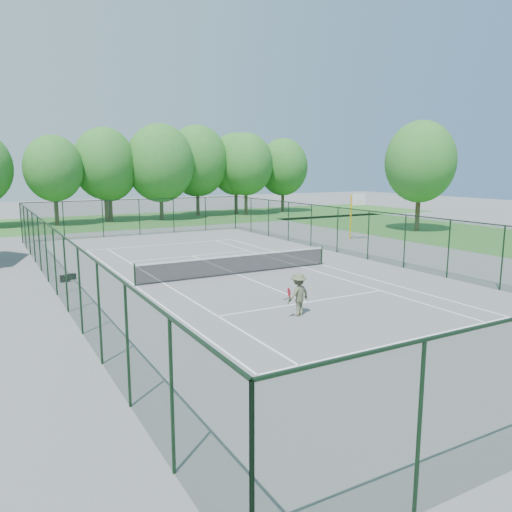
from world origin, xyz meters
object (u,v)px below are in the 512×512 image
(sports_bag_a, at_px, (65,278))
(tennis_player, at_px, (298,294))
(tennis_net, at_px, (238,264))
(basketball_goal, at_px, (355,207))

(sports_bag_a, bearing_deg, tennis_player, -59.42)
(tennis_net, height_order, basketball_goal, basketball_goal)
(basketball_goal, relative_size, tennis_player, 2.09)
(tennis_net, height_order, tennis_player, tennis_player)
(sports_bag_a, bearing_deg, basketball_goal, 8.22)
(basketball_goal, height_order, tennis_player, basketball_goal)
(basketball_goal, relative_size, sports_bag_a, 8.64)
(tennis_net, distance_m, basketball_goal, 15.70)
(tennis_net, xyz_separation_m, tennis_player, (-1.38, -7.77, 0.25))
(basketball_goal, bearing_deg, sports_bag_a, -168.74)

